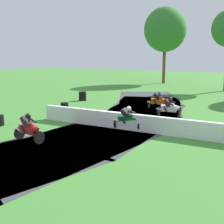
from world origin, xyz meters
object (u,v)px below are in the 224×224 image
motorcycle_trailing_white (170,107)px  tire_stack_far (83,96)px  motorcycle_lead_red (29,128)px  motorcycle_fourth_orange (159,100)px  motorcycle_chase_green (129,118)px  tire_stack_mid_b (65,107)px

motorcycle_trailing_white → tire_stack_far: bearing=161.9°
motorcycle_lead_red → motorcycle_fourth_orange: (2.00, 11.27, -0.02)m
motorcycle_chase_green → tire_stack_far: (-8.44, 7.43, -0.24)m
tire_stack_mid_b → tire_stack_far: tire_stack_far is taller
motorcycle_fourth_orange → tire_stack_far: bearing=176.0°
motorcycle_lead_red → motorcycle_chase_green: (2.98, 4.35, -0.02)m
tire_stack_mid_b → tire_stack_far: 5.07m
motorcycle_trailing_white → tire_stack_far: (-9.20, 3.00, -0.24)m
motorcycle_chase_green → motorcycle_trailing_white: (0.75, 4.44, 0.00)m
motorcycle_chase_green → motorcycle_fourth_orange: bearing=98.1°
motorcycle_fourth_orange → tire_stack_far: motorcycle_fourth_orange is taller
motorcycle_lead_red → tire_stack_far: size_ratio=2.13×
motorcycle_lead_red → motorcycle_trailing_white: motorcycle_lead_red is taller
motorcycle_fourth_orange → tire_stack_far: size_ratio=2.14×
motorcycle_trailing_white → motorcycle_fourth_orange: (-1.74, 2.48, 0.01)m
motorcycle_lead_red → motorcycle_fourth_orange: size_ratio=0.99×
tire_stack_mid_b → tire_stack_far: (-1.80, 4.73, 0.10)m
motorcycle_chase_green → tire_stack_far: bearing=138.6°
tire_stack_mid_b → motorcycle_chase_green: bearing=-22.1°
motorcycle_fourth_orange → tire_stack_mid_b: (-5.66, -4.22, -0.35)m
motorcycle_chase_green → motorcycle_fourth_orange: (-0.98, 6.92, 0.01)m
motorcycle_trailing_white → motorcycle_chase_green: bearing=-99.6°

